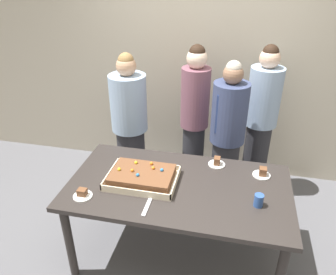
{
  "coord_description": "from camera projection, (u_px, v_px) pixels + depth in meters",
  "views": [
    {
      "loc": [
        0.39,
        -2.13,
        2.41
      ],
      "look_at": [
        -0.12,
        0.15,
        1.14
      ],
      "focal_mm": 34.98,
      "sensor_mm": 36.0,
      "label": 1
    }
  ],
  "objects": [
    {
      "name": "person_far_right_suit",
      "position": [
        260.0,
        121.0,
        3.52
      ],
      "size": [
        0.34,
        0.34,
        1.7
      ],
      "rotation": [
        0.0,
        0.0,
        -2.26
      ],
      "color": "#28282D",
      "rests_on": "ground_plane"
    },
    {
      "name": "party_table",
      "position": [
        178.0,
        193.0,
        2.72
      ],
      "size": [
        1.81,
        0.98,
        0.79
      ],
      "color": "#2D2826",
      "rests_on": "ground_plane"
    },
    {
      "name": "drink_cup_nearest",
      "position": [
        259.0,
        200.0,
        2.43
      ],
      "size": [
        0.07,
        0.07,
        0.1
      ],
      "primitive_type": "cylinder",
      "color": "#2D5199",
      "rests_on": "party_table"
    },
    {
      "name": "sheet_cake",
      "position": [
        142.0,
        177.0,
        2.71
      ],
      "size": [
        0.58,
        0.42,
        0.12
      ],
      "color": "beige",
      "rests_on": "party_table"
    },
    {
      "name": "cake_server_utensil",
      "position": [
        147.0,
        207.0,
        2.44
      ],
      "size": [
        0.03,
        0.2,
        0.01
      ],
      "primitive_type": "cube",
      "color": "silver",
      "rests_on": "party_table"
    },
    {
      "name": "plated_slice_near_left",
      "position": [
        83.0,
        194.0,
        2.54
      ],
      "size": [
        0.15,
        0.15,
        0.06
      ],
      "color": "white",
      "rests_on": "party_table"
    },
    {
      "name": "interior_back_panel",
      "position": [
        206.0,
        51.0,
        3.71
      ],
      "size": [
        8.0,
        0.12,
        3.0
      ],
      "primitive_type": "cube",
      "color": "#B2A893",
      "rests_on": "ground_plane"
    },
    {
      "name": "plated_slice_far_left",
      "position": [
        217.0,
        163.0,
        2.93
      ],
      "size": [
        0.15,
        0.15,
        0.08
      ],
      "color": "white",
      "rests_on": "party_table"
    },
    {
      "name": "plated_slice_near_right",
      "position": [
        262.0,
        173.0,
        2.78
      ],
      "size": [
        0.15,
        0.15,
        0.08
      ],
      "color": "white",
      "rests_on": "party_table"
    },
    {
      "name": "person_striped_tie_right",
      "position": [
        194.0,
        118.0,
        3.56
      ],
      "size": [
        0.31,
        0.31,
        1.69
      ],
      "rotation": [
        0.0,
        0.0,
        -1.81
      ],
      "color": "#28282D",
      "rests_on": "ground_plane"
    },
    {
      "name": "person_serving_front",
      "position": [
        130.0,
        127.0,
        3.5
      ],
      "size": [
        0.38,
        0.38,
        1.63
      ],
      "rotation": [
        0.0,
        0.0,
        -1.14
      ],
      "color": "#28282D",
      "rests_on": "ground_plane"
    },
    {
      "name": "person_green_shirt_behind",
      "position": [
        227.0,
        138.0,
        3.28
      ],
      "size": [
        0.35,
        0.35,
        1.62
      ],
      "rotation": [
        0.0,
        0.0,
        -2.24
      ],
      "color": "#28282D",
      "rests_on": "ground_plane"
    },
    {
      "name": "ground_plane",
      "position": [
        177.0,
        253.0,
        3.06
      ],
      "size": [
        12.0,
        12.0,
        0.0
      ],
      "primitive_type": "plane",
      "color": "#5B5B60"
    }
  ]
}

